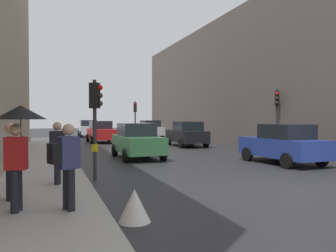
{
  "coord_description": "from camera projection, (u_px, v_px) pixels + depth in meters",
  "views": [
    {
      "loc": [
        -6.9,
        -8.5,
        2.06
      ],
      "look_at": [
        -1.55,
        7.12,
        1.65
      ],
      "focal_mm": 37.48,
      "sensor_mm": 36.0,
      "label": 1
    }
  ],
  "objects": [
    {
      "name": "traffic_light_mid_street",
      "position": [
        277.0,
        109.0,
        19.93
      ],
      "size": [
        0.38,
        0.44,
        3.66
      ],
      "color": "#2D2D2D",
      "rests_on": "ground"
    },
    {
      "name": "pedestrian_with_grey_backpack",
      "position": [
        67.0,
        161.0,
        7.12
      ],
      "size": [
        0.66,
        0.48,
        1.77
      ],
      "color": "black",
      "rests_on": "sidewalk_kerb"
    },
    {
      "name": "building_facade_right",
      "position": [
        272.0,
        85.0,
        30.71
      ],
      "size": [
        12.0,
        34.23,
        9.85
      ],
      "primitive_type": "cube",
      "color": "#5B514C",
      "rests_on": "ground"
    },
    {
      "name": "pedestrian_with_umbrella",
      "position": [
        19.0,
        128.0,
        7.0
      ],
      "size": [
        1.0,
        1.0,
        2.14
      ],
      "color": "black",
      "rests_on": "sidewalk_kerb"
    },
    {
      "name": "traffic_light_near_right",
      "position": [
        95.0,
        111.0,
        11.54
      ],
      "size": [
        0.44,
        0.37,
        3.3
      ],
      "color": "#2D2D2D",
      "rests_on": "ground"
    },
    {
      "name": "sidewalk_kerb",
      "position": [
        45.0,
        168.0,
        13.72
      ],
      "size": [
        2.58,
        40.0,
        0.16
      ],
      "primitive_type": "cube",
      "color": "#A8A5A0",
      "rests_on": "ground"
    },
    {
      "name": "car_red_sedan",
      "position": [
        101.0,
        132.0,
        28.59
      ],
      "size": [
        2.08,
        4.23,
        1.76
      ],
      "color": "red",
      "rests_on": "ground"
    },
    {
      "name": "pedestrian_with_black_backpack",
      "position": [
        8.0,
        156.0,
        8.03
      ],
      "size": [
        0.63,
        0.36,
        1.77
      ],
      "color": "black",
      "rests_on": "sidewalk_kerb"
    },
    {
      "name": "car_dark_suv",
      "position": [
        187.0,
        134.0,
        24.84
      ],
      "size": [
        2.09,
        4.24,
        1.76
      ],
      "color": "black",
      "rests_on": "ground"
    },
    {
      "name": "warning_sign_triangle",
      "position": [
        134.0,
        206.0,
        6.87
      ],
      "size": [
        0.64,
        0.64,
        0.65
      ],
      "primitive_type": "cone",
      "color": "silver",
      "rests_on": "ground"
    },
    {
      "name": "ground_plane",
      "position": [
        296.0,
        187.0,
        10.32
      ],
      "size": [
        120.0,
        120.0,
        0.0
      ],
      "primitive_type": "plane",
      "color": "#28282B"
    },
    {
      "name": "pedestrian_in_dark_coat",
      "position": [
        57.0,
        150.0,
        9.94
      ],
      "size": [
        0.44,
        0.36,
        1.77
      ],
      "color": "black",
      "rests_on": "sidewalk_kerb"
    },
    {
      "name": "car_blue_van",
      "position": [
        283.0,
        144.0,
        15.5
      ],
      "size": [
        2.21,
        4.3,
        1.76
      ],
      "color": "navy",
      "rests_on": "ground"
    },
    {
      "name": "car_silver_hatchback",
      "position": [
        150.0,
        129.0,
        34.96
      ],
      "size": [
        2.08,
        4.23,
        1.76
      ],
      "color": "#BCBCC1",
      "rests_on": "ground"
    },
    {
      "name": "car_white_compact",
      "position": [
        88.0,
        128.0,
        37.18
      ],
      "size": [
        2.06,
        4.22,
        1.76
      ],
      "color": "silver",
      "rests_on": "ground"
    },
    {
      "name": "car_green_estate",
      "position": [
        137.0,
        141.0,
        17.61
      ],
      "size": [
        2.06,
        4.22,
        1.76
      ],
      "color": "#2D6038",
      "rests_on": "ground"
    },
    {
      "name": "traffic_light_far_median",
      "position": [
        135.0,
        113.0,
        31.36
      ],
      "size": [
        0.25,
        0.43,
        3.49
      ],
      "color": "#2D2D2D",
      "rests_on": "ground"
    }
  ]
}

